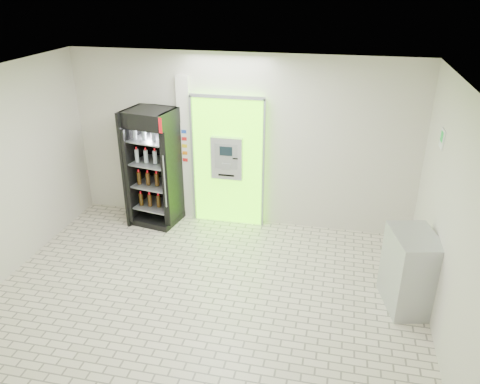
% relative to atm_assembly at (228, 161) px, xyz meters
% --- Properties ---
extents(ground, '(6.00, 6.00, 0.00)m').
position_rel_atm_assembly_xyz_m(ground, '(0.20, -2.41, -1.17)').
color(ground, beige).
rests_on(ground, ground).
extents(room_shell, '(6.00, 6.00, 6.00)m').
position_rel_atm_assembly_xyz_m(room_shell, '(0.20, -2.41, 0.67)').
color(room_shell, beige).
rests_on(room_shell, ground).
extents(atm_assembly, '(1.30, 0.24, 2.33)m').
position_rel_atm_assembly_xyz_m(atm_assembly, '(0.00, 0.00, 0.00)').
color(atm_assembly, '#67FF0D').
rests_on(atm_assembly, ground).
extents(pillar, '(0.22, 0.11, 2.60)m').
position_rel_atm_assembly_xyz_m(pillar, '(-0.78, 0.04, 0.13)').
color(pillar, silver).
rests_on(pillar, ground).
extents(beverage_cooler, '(0.89, 0.84, 2.08)m').
position_rel_atm_assembly_xyz_m(beverage_cooler, '(-1.28, -0.26, -0.17)').
color(beverage_cooler, black).
rests_on(beverage_cooler, ground).
extents(steel_cabinet, '(0.72, 0.91, 1.08)m').
position_rel_atm_assembly_xyz_m(steel_cabinet, '(2.92, -1.85, -0.63)').
color(steel_cabinet, '#A9ACB1').
rests_on(steel_cabinet, ground).
extents(exit_sign, '(0.02, 0.22, 0.26)m').
position_rel_atm_assembly_xyz_m(exit_sign, '(3.19, -1.01, 0.95)').
color(exit_sign, white).
rests_on(exit_sign, room_shell).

